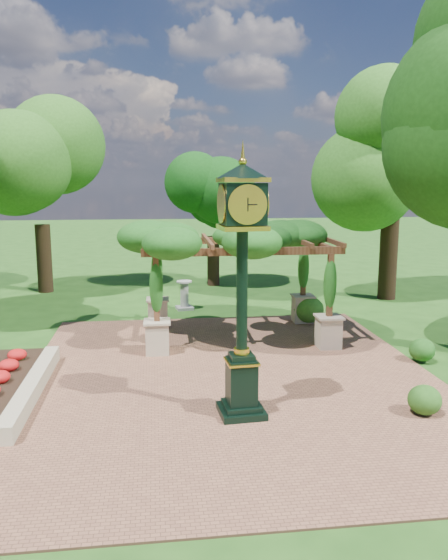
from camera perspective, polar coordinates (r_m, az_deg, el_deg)
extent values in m
plane|color=#1E4714|center=(12.67, 1.45, -11.86)|extent=(120.00, 120.00, 0.00)
cube|color=brown|center=(13.58, 0.81, -10.22)|extent=(10.00, 12.00, 0.04)
cube|color=#C6B793|center=(13.23, -19.35, -10.55)|extent=(0.35, 5.00, 0.40)
cube|color=black|center=(11.57, 1.82, -13.50)|extent=(0.97, 0.97, 0.14)
cube|color=black|center=(11.34, 1.83, -10.67)|extent=(0.61, 0.61, 1.02)
cube|color=gold|center=(11.18, 1.85, -8.50)|extent=(0.68, 0.68, 0.05)
cylinder|color=black|center=(10.80, 1.89, -1.08)|extent=(0.24, 0.24, 2.61)
cube|color=black|center=(10.60, 1.94, 7.96)|extent=(0.85, 0.85, 0.79)
cylinder|color=beige|center=(10.21, 2.48, 7.87)|extent=(0.68, 0.09, 0.68)
cone|color=black|center=(10.60, 1.97, 11.33)|extent=(1.09, 1.09, 0.28)
sphere|color=gold|center=(10.60, 1.97, 12.25)|extent=(0.16, 0.16, 0.16)
cube|color=#BCA98C|center=(15.39, -6.98, -6.01)|extent=(0.65, 0.65, 0.88)
cube|color=brown|center=(15.06, -7.09, -0.89)|extent=(0.16, 0.16, 1.82)
cube|color=#BCA98C|center=(16.10, 10.85, -5.39)|extent=(0.65, 0.65, 0.88)
cube|color=brown|center=(15.78, 11.02, -0.50)|extent=(0.16, 0.16, 1.82)
cube|color=#BCA98C|center=(18.24, -6.92, -3.44)|extent=(0.65, 0.65, 0.88)
cube|color=brown|center=(17.96, -7.01, 0.90)|extent=(0.16, 0.16, 1.82)
cube|color=#BCA98C|center=(18.84, 8.20, -3.03)|extent=(0.65, 0.65, 0.88)
cube|color=brown|center=(18.57, 8.31, 1.18)|extent=(0.16, 0.16, 1.82)
cube|color=brown|center=(15.07, 2.20, 2.99)|extent=(5.69, 0.21, 0.22)
cube|color=brown|center=(17.97, 0.78, 4.16)|extent=(5.69, 0.21, 0.22)
ellipsoid|color=#1B5117|center=(16.49, 1.44, 4.54)|extent=(5.74, 3.61, 0.98)
cube|color=#999990|center=(20.76, -4.14, -2.92)|extent=(0.70, 0.70, 0.11)
cylinder|color=#999990|center=(20.65, -4.16, -1.58)|extent=(0.35, 0.35, 0.99)
cylinder|color=#999990|center=(20.55, -4.18, -0.17)|extent=(0.66, 0.66, 0.06)
ellipsoid|color=#245117|center=(12.19, 20.23, -11.67)|extent=(0.79, 0.79, 0.62)
ellipsoid|color=#1D4E15|center=(15.59, 19.99, -6.88)|extent=(0.76, 0.76, 0.61)
ellipsoid|color=#32691E|center=(18.74, 8.85, -3.07)|extent=(1.09, 1.09, 0.91)
cylinder|color=black|center=(25.02, -18.28, 2.15)|extent=(0.64, 0.64, 2.95)
ellipsoid|color=#2B5B1A|center=(24.81, -18.78, 10.89)|extent=(4.19, 4.19, 4.66)
cylinder|color=black|center=(25.39, -1.12, 2.02)|extent=(0.56, 0.56, 2.29)
ellipsoid|color=#0E380E|center=(25.14, -1.14, 8.70)|extent=(2.98, 2.98, 3.62)
cylinder|color=black|center=(23.33, 16.79, 2.33)|extent=(0.73, 0.73, 3.48)
ellipsoid|color=#2C611B|center=(23.18, 17.38, 13.38)|extent=(4.40, 4.40, 5.49)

